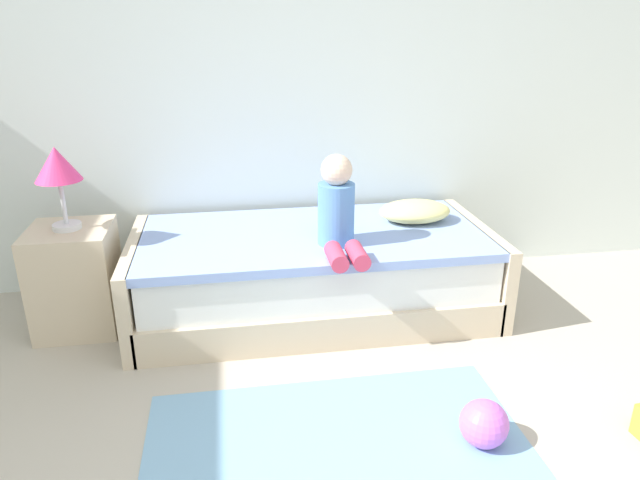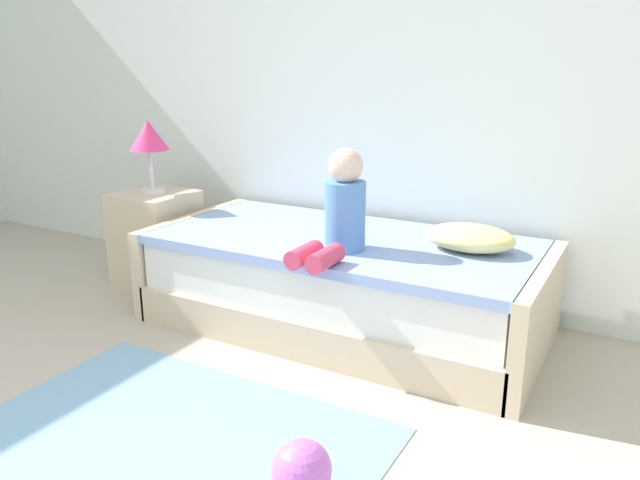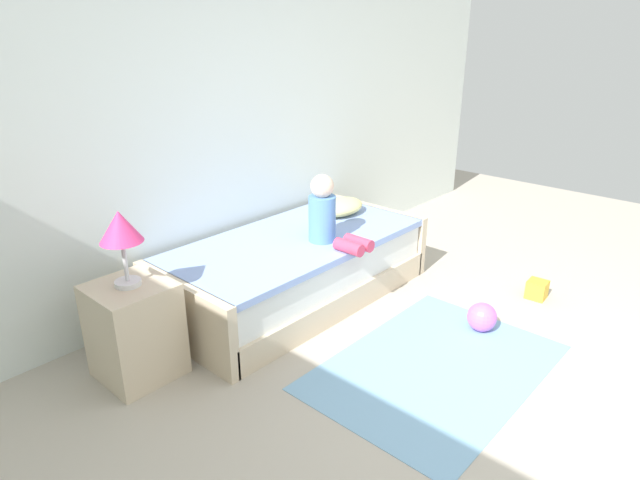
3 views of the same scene
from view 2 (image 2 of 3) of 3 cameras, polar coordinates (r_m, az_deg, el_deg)
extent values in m
cube|color=silver|center=(3.73, 4.37, 17.05)|extent=(7.20, 0.10, 2.90)
cube|color=beige|center=(3.38, 2.08, -6.30)|extent=(2.00, 1.00, 0.20)
cube|color=white|center=(3.30, 2.12, -2.69)|extent=(1.94, 0.94, 0.25)
cube|color=#8CA5E0|center=(3.25, 2.15, -0.19)|extent=(1.98, 0.98, 0.05)
cube|color=beige|center=(3.87, -11.46, -1.30)|extent=(0.07, 1.00, 0.50)
cube|color=beige|center=(3.04, 19.64, -6.93)|extent=(0.07, 1.00, 0.50)
cube|color=beige|center=(4.08, -14.91, 0.13)|extent=(0.44, 0.44, 0.60)
cylinder|color=silver|center=(4.01, -15.23, 4.46)|extent=(0.15, 0.15, 0.03)
cylinder|color=silver|center=(3.98, -15.38, 6.35)|extent=(0.02, 0.02, 0.24)
cone|color=#E5387A|center=(3.96, -15.61, 9.35)|extent=(0.24, 0.24, 0.18)
cylinder|color=#598CD1|center=(3.00, 2.33, 2.26)|extent=(0.20, 0.20, 0.34)
sphere|color=beige|center=(2.95, 2.39, 6.91)|extent=(0.17, 0.17, 0.17)
cylinder|color=#D83F60|center=(2.81, -1.47, -1.37)|extent=(0.09, 0.22, 0.09)
cylinder|color=#D83F60|center=(2.76, 0.50, -1.71)|extent=(0.09, 0.22, 0.09)
ellipsoid|color=#F2E58C|center=(3.10, 13.75, 0.22)|extent=(0.44, 0.30, 0.13)
sphere|color=#CC66D8|center=(2.16, -1.74, -20.50)|extent=(0.20, 0.20, 0.20)
cube|color=#7AA8CC|center=(2.53, -14.08, -17.74)|extent=(1.60, 1.10, 0.01)
camera|label=1|loc=(1.93, -73.73, 13.17)|focal=32.35mm
camera|label=3|loc=(4.15, -62.58, 16.30)|focal=30.56mm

